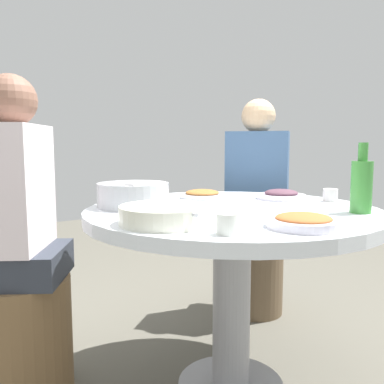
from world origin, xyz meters
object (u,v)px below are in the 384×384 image
object	(u,v)px
dish_stirfry	(202,194)
diner_right	(15,196)
rice_bowl	(133,194)
tea_cup_near	(330,195)
diner_left	(257,178)
soup_bowl	(166,215)
tea_cup_far	(228,224)
dish_eggplant	(281,195)
dish_tofu_braise	(303,221)
stool_for_diner_right	(22,338)
green_bottle	(362,185)
stool_for_diner_left	(256,273)
round_dining_table	(232,244)

from	to	relation	value
dish_stirfry	diner_right	size ratio (longest dim) A/B	0.26
rice_bowl	tea_cup_near	distance (m)	0.83
diner_right	rice_bowl	bearing A→B (deg)	-114.56
tea_cup_near	diner_left	world-z (taller)	diner_left
soup_bowl	tea_cup_far	xyz separation A→B (m)	(-0.22, -0.06, 0.00)
dish_eggplant	dish_tofu_braise	distance (m)	0.64
stool_for_diner_right	green_bottle	bearing A→B (deg)	-127.79
stool_for_diner_left	diner_left	world-z (taller)	diner_left
rice_bowl	stool_for_diner_right	xyz separation A→B (m)	(0.18, 0.39, -0.55)
tea_cup_far	green_bottle	bearing A→B (deg)	-89.77
stool_for_diner_right	rice_bowl	bearing A→B (deg)	-114.56
rice_bowl	tea_cup_near	xyz separation A→B (m)	(-0.34, -0.76, -0.02)
diner_left	diner_right	world-z (taller)	same
stool_for_diner_right	diner_left	bearing A→B (deg)	-86.27
soup_bowl	dish_stirfry	size ratio (longest dim) A/B	1.62
green_bottle	tea_cup_near	xyz separation A→B (m)	(0.25, -0.16, -0.07)
soup_bowl	green_bottle	bearing A→B (deg)	-108.11
dish_eggplant	soup_bowl	bearing A→B (deg)	105.45
dish_stirfry	green_bottle	bearing A→B (deg)	-160.67
soup_bowl	stool_for_diner_right	xyz separation A→B (m)	(0.55, 0.32, -0.53)
dish_tofu_braise	diner_right	distance (m)	1.03
round_dining_table	tea_cup_near	world-z (taller)	tea_cup_near
diner_right	round_dining_table	bearing A→B (deg)	-121.83
rice_bowl	diner_right	xyz separation A→B (m)	(0.18, 0.39, 0.00)
dish_eggplant	dish_tofu_braise	size ratio (longest dim) A/B	1.00
dish_eggplant	diner_left	size ratio (longest dim) A/B	0.28
round_dining_table	soup_bowl	bearing A→B (deg)	108.15
dish_tofu_braise	tea_cup_far	size ratio (longest dim) A/B	3.43
dish_stirfry	green_bottle	distance (m)	0.69
round_dining_table	dish_stirfry	world-z (taller)	dish_stirfry
dish_eggplant	round_dining_table	bearing A→B (deg)	102.50
soup_bowl	green_bottle	xyz separation A→B (m)	(-0.22, -0.67, 0.07)
dish_eggplant	stool_for_diner_left	size ratio (longest dim) A/B	0.46
round_dining_table	dish_tofu_braise	bearing A→B (deg)	169.96
soup_bowl	dish_tofu_braise	world-z (taller)	soup_bowl
tea_cup_near	stool_for_diner_right	xyz separation A→B (m)	(0.52, 1.15, -0.53)
tea_cup_near	stool_for_diner_left	bearing A→B (deg)	-14.37
stool_for_diner_right	diner_right	bearing A→B (deg)	-116.57
soup_bowl	dish_stirfry	bearing A→B (deg)	-46.58
dish_eggplant	diner_right	bearing A→B (deg)	71.30
round_dining_table	rice_bowl	distance (m)	0.43
dish_stirfry	stool_for_diner_left	size ratio (longest dim) A/B	0.41
stool_for_diner_left	green_bottle	bearing A→B (deg)	159.69
tea_cup_far	dish_tofu_braise	bearing A→B (deg)	-103.60
dish_eggplant	tea_cup_near	world-z (taller)	tea_cup_near
dish_tofu_braise	green_bottle	bearing A→B (deg)	-80.90
diner_left	diner_right	bearing A→B (deg)	93.73
dish_tofu_braise	green_bottle	world-z (taller)	green_bottle
rice_bowl	dish_eggplant	distance (m)	0.66
dish_eggplant	stool_for_diner_right	bearing A→B (deg)	71.30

